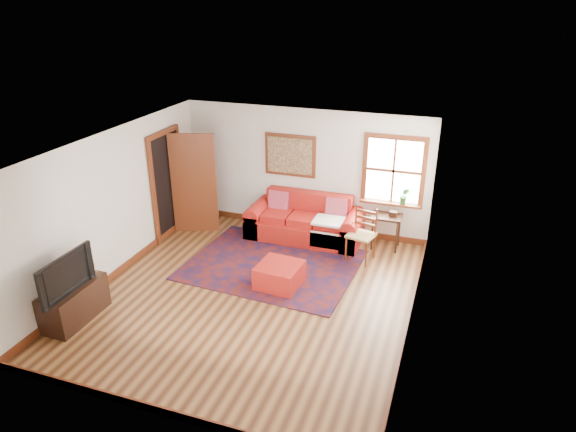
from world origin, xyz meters
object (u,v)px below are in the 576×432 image
at_px(red_leather_sofa, 305,224).
at_px(ladder_back_chair, 363,232).
at_px(side_table, 387,221).
at_px(media_cabinet, 74,303).
at_px(red_ottoman, 279,275).

height_order(red_leather_sofa, ladder_back_chair, ladder_back_chair).
height_order(side_table, media_cabinet, side_table).
bearing_deg(red_leather_sofa, side_table, 3.10).
height_order(ladder_back_chair, media_cabinet, ladder_back_chair).
height_order(side_table, ladder_back_chair, ladder_back_chair).
relative_size(red_leather_sofa, side_table, 3.36).
bearing_deg(media_cabinet, ladder_back_chair, 42.20).
distance_m(red_leather_sofa, side_table, 1.60).
xyz_separation_m(red_leather_sofa, media_cabinet, (-2.41, -3.80, -0.01)).
relative_size(side_table, media_cabinet, 0.65).
bearing_deg(red_ottoman, side_table, 58.42).
height_order(red_leather_sofa, media_cabinet, red_leather_sofa).
relative_size(red_leather_sofa, ladder_back_chair, 2.30).
bearing_deg(red_leather_sofa, ladder_back_chair, -21.47).
relative_size(red_ottoman, side_table, 1.03).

